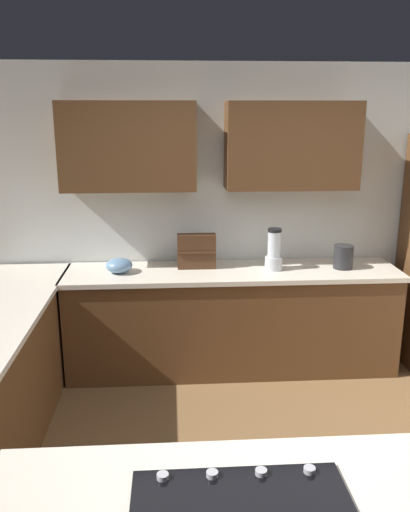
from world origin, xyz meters
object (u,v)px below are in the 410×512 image
object	(u,v)px
mixing_bowl	(119,265)
spice_rack	(196,251)
kettle	(343,257)
blender	(274,252)

from	to	relation	value
mixing_bowl	spice_rack	distance (m)	0.66
mixing_bowl	kettle	world-z (taller)	kettle
kettle	spice_rack	bearing A→B (deg)	-3.95
mixing_bowl	spice_rack	size ratio (longest dim) A/B	0.68
mixing_bowl	kettle	distance (m)	1.90
kettle	mixing_bowl	bearing A→B (deg)	0.00
mixing_bowl	spice_rack	world-z (taller)	spice_rack
spice_rack	kettle	size ratio (longest dim) A/B	1.62
blender	kettle	bearing A→B (deg)	180.00
mixing_bowl	spice_rack	xyz separation A→B (m)	(-0.65, -0.09, 0.09)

